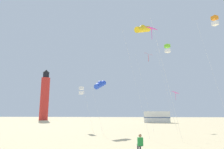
{
  "coord_description": "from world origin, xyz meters",
  "views": [
    {
      "loc": [
        0.9,
        -8.11,
        2.57
      ],
      "look_at": [
        -0.84,
        13.73,
        6.77
      ],
      "focal_mm": 31.59,
      "sensor_mm": 36.0,
      "label": 1
    }
  ],
  "objects": [
    {
      "name": "kite_flyer_standing",
      "position": [
        1.66,
        5.51,
        0.61
      ],
      "size": [
        0.4,
        0.55,
        1.16
      ],
      "rotation": [
        0.0,
        0.0,
        3.35
      ],
      "color": "#238438",
      "rests_on": "ground"
    },
    {
      "name": "kite_tube_gold",
      "position": [
        2.76,
        13.67,
        12.12
      ],
      "size": [
        3.46,
        3.55,
        12.83
      ],
      "color": "silver",
      "rests_on": "ground"
    },
    {
      "name": "lighthouse_distant",
      "position": [
        -26.59,
        55.48,
        7.84
      ],
      "size": [
        2.8,
        2.8,
        16.8
      ],
      "color": "red",
      "rests_on": "ground"
    },
    {
      "name": "kite_diamond_scarlet",
      "position": [
        4.08,
        21.25,
        10.82
      ],
      "size": [
        2.61,
        2.61,
        11.57
      ],
      "color": "silver",
      "rests_on": "ground"
    },
    {
      "name": "rv_van_white",
      "position": [
        8.15,
        43.5,
        1.39
      ],
      "size": [
        6.6,
        2.84,
        2.8
      ],
      "rotation": [
        0.0,
        0.0,
        -0.08
      ],
      "color": "white",
      "rests_on": "ground"
    },
    {
      "name": "kite_box_lime",
      "position": [
        6.53,
        18.72,
        11.29
      ],
      "size": [
        2.06,
        2.06,
        11.89
      ],
      "color": "silver",
      "rests_on": "ground"
    },
    {
      "name": "kite_tube_blue",
      "position": [
        -2.75,
        17.89,
        6.23
      ],
      "size": [
        1.91,
        2.59,
        6.93
      ],
      "color": "silver",
      "rests_on": "ground"
    },
    {
      "name": "kite_diamond_rainbow",
      "position": [
        8.22,
        22.92,
        5.39
      ],
      "size": [
        2.17,
        2.17,
        5.78
      ],
      "color": "silver",
      "rests_on": "ground"
    },
    {
      "name": "kite_box_white",
      "position": [
        -6.11,
        21.3,
        5.81
      ],
      "size": [
        2.13,
        2.49,
        6.39
      ],
      "color": "silver",
      "rests_on": "ground"
    },
    {
      "name": "kite_diamond_magenta",
      "position": [
        3.48,
        10.65,
        10.38
      ],
      "size": [
        2.89,
        2.89,
        11.1
      ],
      "color": "silver",
      "rests_on": "ground"
    },
    {
      "name": "kite_box_orange",
      "position": [
        11.41,
        14.65,
        13.27
      ],
      "size": [
        2.45,
        2.45,
        13.88
      ],
      "color": "silver",
      "rests_on": "ground"
    }
  ]
}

